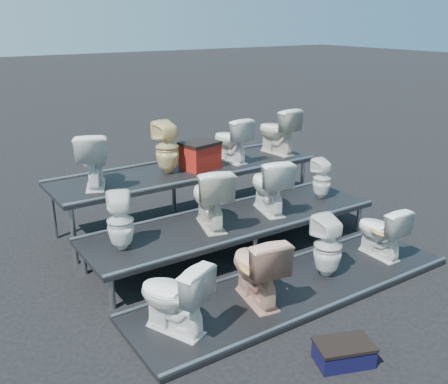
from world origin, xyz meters
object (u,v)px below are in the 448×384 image
red_crate (200,157)px  toilet_7 (322,179)px  toilet_6 (269,185)px  step_stool (343,354)px  toilet_2 (328,246)px  toilet_5 (210,197)px  toilet_10 (231,140)px  toilet_8 (93,159)px  toilet_11 (277,131)px  toilet_1 (257,267)px  toilet_3 (381,231)px  toilet_9 (167,147)px  toilet_4 (120,221)px  toilet_0 (173,296)px

red_crate → toilet_7: bearing=-51.2°
toilet_6 → step_stool: bearing=81.5°
toilet_2 → red_crate: 2.61m
toilet_5 → toilet_7: bearing=-163.9°
toilet_10 → toilet_6: bearing=75.3°
toilet_8 → toilet_11: size_ratio=0.98×
toilet_2 → toilet_11: size_ratio=0.97×
toilet_1 → step_stool: toilet_1 is taller
toilet_5 → toilet_6: toilet_5 is taller
toilet_3 → toilet_9: 3.27m
toilet_1 → toilet_9: 2.73m
toilet_6 → toilet_9: toilet_9 is taller
toilet_10 → toilet_7: bearing=116.7°
toilet_6 → toilet_1: bearing=62.4°
toilet_9 → red_crate: 0.57m
toilet_4 → toilet_8: bearing=-77.7°
toilet_3 → toilet_8: 4.01m
toilet_6 → toilet_10: (0.23, 1.30, 0.36)m
toilet_6 → toilet_9: size_ratio=1.01×
toilet_1 → toilet_2: 1.09m
toilet_6 → toilet_8: bearing=-17.5°
toilet_6 → step_stool: (-1.10, -2.57, -0.76)m
toilet_3 → red_crate: bearing=-61.0°
toilet_5 → step_stool: 2.68m
toilet_4 → toilet_11: bearing=-139.7°
toilet_2 → step_stool: bearing=58.2°
toilet_2 → toilet_10: bearing=-90.4°
toilet_7 → red_crate: red_crate is taller
toilet_6 → toilet_11: size_ratio=1.01×
toilet_4 → toilet_5: bearing=-160.5°
toilet_3 → toilet_10: toilet_10 is taller
toilet_2 → toilet_11: toilet_11 is taller
toilet_8 → toilet_10: bearing=-157.7°
toilet_4 → toilet_2: bearing=168.2°
toilet_6 → toilet_9: bearing=-39.8°
toilet_6 → toilet_8: toilet_8 is taller
toilet_11 → red_crate: toilet_11 is taller
toilet_0 → toilet_3: bearing=156.2°
toilet_0 → toilet_5: size_ratio=0.95×
step_stool → toilet_11: bearing=79.9°
toilet_4 → toilet_7: 3.26m
toilet_11 → toilet_3: bearing=77.9°
toilet_10 → toilet_4: bearing=23.0°
toilet_3 → toilet_6: 1.63m
toilet_5 → toilet_7: 2.01m
toilet_0 → toilet_2: toilet_0 is taller
toilet_3 → toilet_11: (0.31, 2.60, 0.84)m
toilet_2 → toilet_6: toilet_6 is taller
toilet_2 → toilet_9: bearing=-65.6°
toilet_3 → toilet_7: bearing=-94.7°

